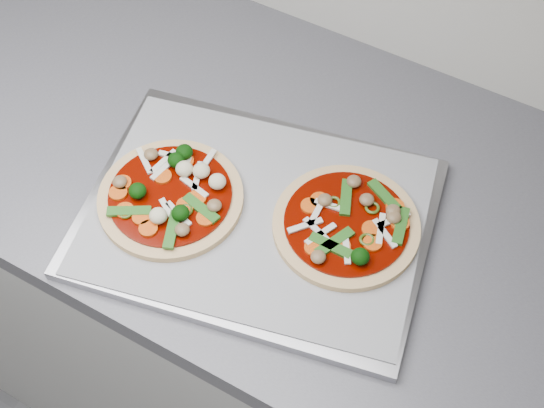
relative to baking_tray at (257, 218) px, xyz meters
The scene contains 5 objects.
base_cabinet 0.73m from the baking_tray, behind, with size 3.60×0.60×0.86m, color silver.
baking_tray is the anchor object (origin of this frame).
parchment 0.01m from the baking_tray, ahead, with size 0.44×0.32×0.00m, color #95959A.
pizza_left 0.12m from the baking_tray, 162.06° to the right, with size 0.23×0.23×0.03m.
pizza_right 0.12m from the baking_tray, 18.65° to the left, with size 0.23×0.23×0.03m.
Camera 1 is at (0.85, 0.73, 1.75)m, focal length 50.00 mm.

